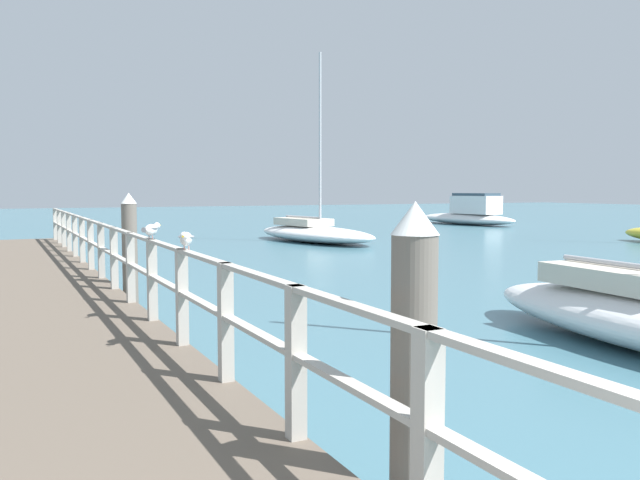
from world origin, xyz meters
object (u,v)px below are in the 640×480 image
(seagull_background, at_px, (151,229))
(boat_3, at_px, (469,214))
(dock_piling_near, at_px, (413,373))
(seagull_foreground, at_px, (186,238))
(dock_piling_far, at_px, (130,248))
(boat_2, at_px, (314,232))

(seagull_background, bearing_deg, boat_3, 82.16)
(boat_3, bearing_deg, dock_piling_near, 45.00)
(seagull_foreground, xyz_separation_m, seagull_background, (0.01, 1.82, 0.00))
(dock_piling_near, xyz_separation_m, dock_piling_far, (0.00, 9.32, 0.00))
(dock_piling_far, height_order, boat_2, boat_2)
(seagull_foreground, relative_size, boat_2, 0.06)
(dock_piling_far, distance_m, boat_3, 30.56)
(boat_2, bearing_deg, seagull_foreground, 50.18)
(seagull_foreground, relative_size, seagull_background, 1.14)
(dock_piling_near, relative_size, boat_2, 0.28)
(dock_piling_near, distance_m, seagull_foreground, 3.86)
(dock_piling_near, xyz_separation_m, seagull_background, (-0.37, 5.61, 0.58))
(dock_piling_far, relative_size, seagull_foreground, 4.58)
(dock_piling_far, distance_m, seagull_background, 3.78)
(seagull_foreground, height_order, boat_3, boat_3)
(dock_piling_far, height_order, seagull_background, dock_piling_far)
(dock_piling_far, bearing_deg, boat_2, 51.04)
(boat_3, bearing_deg, dock_piling_far, 33.80)
(boat_3, bearing_deg, seagull_background, 38.34)
(dock_piling_near, bearing_deg, seagull_foreground, 95.77)
(seagull_foreground, bearing_deg, dock_piling_far, -71.93)
(boat_3, bearing_deg, boat_2, 22.77)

